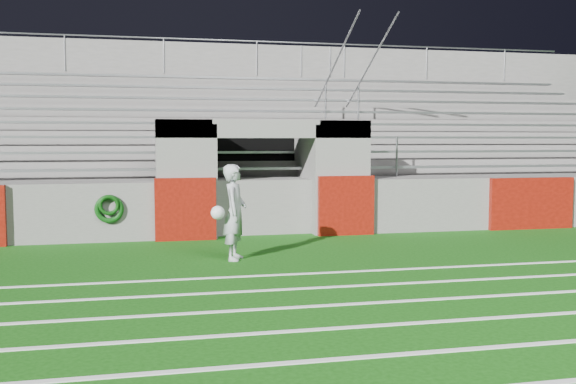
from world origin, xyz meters
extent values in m
plane|color=#104A0C|center=(0.00, 0.00, 0.00)|extent=(90.00, 90.00, 0.00)
cube|color=white|center=(0.00, -5.00, 0.01)|extent=(28.00, 0.09, 0.01)
cube|color=white|center=(0.00, -4.00, 0.01)|extent=(28.00, 0.09, 0.01)
cube|color=white|center=(0.00, -3.00, 0.01)|extent=(28.00, 0.09, 0.01)
cube|color=white|center=(0.00, -2.00, 0.01)|extent=(28.00, 0.09, 0.01)
cube|color=white|center=(0.00, -1.00, 0.01)|extent=(28.00, 0.09, 0.01)
cube|color=slate|center=(7.70, 3.17, 0.62)|extent=(10.60, 0.35, 1.25)
cube|color=slate|center=(-1.80, 3.50, 1.30)|extent=(1.20, 1.00, 2.60)
cube|color=slate|center=(1.80, 3.50, 1.30)|extent=(1.20, 1.00, 2.60)
cube|color=black|center=(0.00, 5.20, 1.25)|extent=(2.60, 0.20, 2.50)
cube|color=slate|center=(-1.15, 4.10, 1.25)|extent=(0.10, 2.20, 2.50)
cube|color=slate|center=(1.15, 4.10, 1.25)|extent=(0.10, 2.20, 2.50)
cube|color=slate|center=(0.00, 3.50, 2.40)|extent=(4.80, 1.00, 0.40)
cube|color=slate|center=(0.00, 7.35, 1.15)|extent=(26.00, 8.00, 0.20)
cube|color=slate|center=(0.00, 7.35, 0.53)|extent=(26.00, 8.00, 1.05)
cube|color=#5D0E08|center=(-1.80, 2.94, 0.68)|extent=(1.30, 0.15, 1.35)
cube|color=#5D0E08|center=(1.80, 2.94, 0.68)|extent=(1.30, 0.15, 1.35)
cube|color=#5D0E08|center=(6.50, 2.94, 0.62)|extent=(2.20, 0.15, 1.25)
cube|color=#989BA1|center=(0.00, 4.43, 1.47)|extent=(23.00, 0.28, 0.06)
cube|color=slate|center=(0.00, 5.28, 1.44)|extent=(24.00, 0.75, 0.38)
cube|color=#989BA1|center=(0.00, 5.18, 1.85)|extent=(23.00, 0.28, 0.06)
cube|color=slate|center=(0.00, 6.03, 1.63)|extent=(24.00, 0.75, 0.76)
cube|color=#989BA1|center=(0.00, 5.93, 2.23)|extent=(23.00, 0.28, 0.06)
cube|color=slate|center=(0.00, 6.78, 1.82)|extent=(24.00, 0.75, 1.14)
cube|color=#989BA1|center=(0.00, 6.68, 2.61)|extent=(23.00, 0.28, 0.06)
cube|color=slate|center=(0.00, 7.53, 2.01)|extent=(24.00, 0.75, 1.52)
cube|color=#989BA1|center=(0.00, 7.43, 2.99)|extent=(23.00, 0.28, 0.06)
cube|color=slate|center=(0.00, 8.28, 2.20)|extent=(24.00, 0.75, 1.90)
cube|color=#989BA1|center=(0.00, 8.18, 3.37)|extent=(23.00, 0.28, 0.06)
cube|color=slate|center=(0.00, 9.03, 2.39)|extent=(24.00, 0.75, 2.28)
cube|color=#989BA1|center=(0.00, 8.93, 3.75)|extent=(23.00, 0.28, 0.06)
cube|color=slate|center=(0.00, 9.78, 2.58)|extent=(24.00, 0.75, 2.66)
cube|color=#989BA1|center=(0.00, 9.68, 4.13)|extent=(23.00, 0.28, 0.06)
cube|color=slate|center=(0.00, 10.45, 2.65)|extent=(26.00, 0.60, 5.29)
cylinder|color=#A5A8AD|center=(2.50, 4.15, 1.75)|extent=(0.05, 0.05, 1.00)
cylinder|color=#A5A8AD|center=(2.50, 7.15, 3.27)|extent=(0.05, 0.05, 1.00)
cylinder|color=#A5A8AD|center=(2.50, 10.15, 4.79)|extent=(0.05, 0.05, 1.00)
cylinder|color=#A5A8AD|center=(2.50, 7.15, 3.77)|extent=(0.05, 6.02, 3.08)
cylinder|color=#A5A8AD|center=(3.50, 4.15, 1.75)|extent=(0.05, 0.05, 1.00)
cylinder|color=#A5A8AD|center=(3.50, 7.15, 3.27)|extent=(0.05, 0.05, 1.00)
cylinder|color=#A5A8AD|center=(3.50, 10.15, 4.79)|extent=(0.05, 0.05, 1.00)
cylinder|color=#A5A8AD|center=(3.50, 7.15, 3.77)|extent=(0.05, 6.02, 3.08)
cylinder|color=#A5A8AD|center=(-5.00, 10.15, 4.84)|extent=(0.05, 0.05, 1.10)
cylinder|color=#A5A8AD|center=(-2.00, 10.15, 4.84)|extent=(0.05, 0.05, 1.10)
cylinder|color=#A5A8AD|center=(1.00, 10.15, 4.84)|extent=(0.05, 0.05, 1.10)
cylinder|color=#A5A8AD|center=(4.00, 10.15, 4.84)|extent=(0.05, 0.05, 1.10)
cylinder|color=#A5A8AD|center=(7.00, 10.15, 4.84)|extent=(0.05, 0.05, 1.10)
cylinder|color=#A5A8AD|center=(10.00, 10.15, 4.84)|extent=(0.05, 0.05, 1.10)
cylinder|color=#A5A8AD|center=(0.00, 10.15, 5.39)|extent=(24.00, 0.05, 0.05)
imported|color=#A8ADB2|center=(-1.07, 0.48, 0.86)|extent=(0.58, 0.72, 1.72)
sphere|color=white|center=(-1.40, 0.30, 0.88)|extent=(0.25, 0.25, 0.25)
torus|color=#0C3D0D|center=(-3.38, 2.95, 0.71)|extent=(0.60, 0.11, 0.60)
torus|color=#0B380B|center=(-3.38, 2.90, 0.80)|extent=(0.43, 0.08, 0.43)
camera|label=1|loc=(-2.60, -10.88, 2.14)|focal=40.00mm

